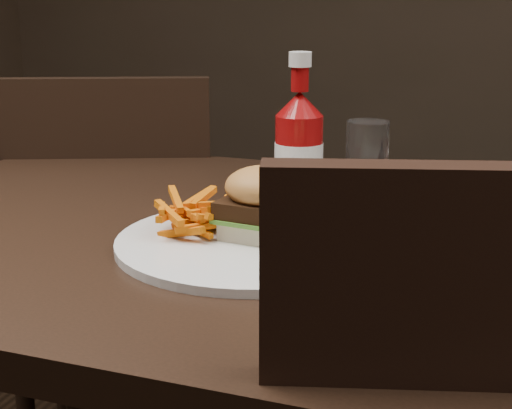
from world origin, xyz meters
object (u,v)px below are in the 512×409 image
(dining_table, at_px, (273,247))
(chair_far, at_px, (119,282))
(ketchup_bottle, at_px, (299,163))
(tumbler, at_px, (367,155))
(plate, at_px, (253,243))

(dining_table, distance_m, chair_far, 0.79)
(ketchup_bottle, height_order, tumbler, ketchup_bottle)
(dining_table, distance_m, ketchup_bottle, 0.16)
(tumbler, bearing_deg, chair_far, 157.36)
(chair_far, relative_size, ketchup_bottle, 3.22)
(plate, xyz_separation_m, tumbler, (0.06, 0.32, 0.05))
(ketchup_bottle, bearing_deg, dining_table, -85.23)
(dining_table, height_order, tumbler, tumbler)
(chair_far, xyz_separation_m, plate, (0.53, -0.57, 0.33))
(chair_far, bearing_deg, ketchup_bottle, 122.01)
(dining_table, height_order, plate, plate)
(chair_far, distance_m, tumbler, 0.74)
(ketchup_bottle, distance_m, tumbler, 0.13)
(chair_far, distance_m, plate, 0.84)
(ketchup_bottle, relative_size, tumbler, 1.32)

